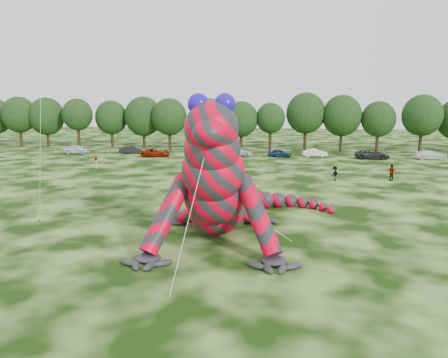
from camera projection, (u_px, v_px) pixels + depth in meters
name	position (u px, v px, depth m)	size (l,w,h in m)	color
ground	(219.00, 269.00, 24.23)	(240.00, 240.00, 0.00)	#16330A
inflatable_gecko	(218.00, 164.00, 30.31)	(16.31, 19.37, 9.69)	red
tree_1	(20.00, 122.00, 86.28)	(6.74, 6.07, 9.81)	black
tree_2	(47.00, 122.00, 86.29)	(7.04, 6.34, 9.64)	black
tree_3	(78.00, 123.00, 83.70)	(5.81, 5.23, 9.44)	black
tree_4	(112.00, 124.00, 84.54)	(6.22, 5.60, 9.06)	black
tree_5	(144.00, 122.00, 83.34)	(7.16, 6.44, 9.80)	black
tree_6	(170.00, 124.00, 80.93)	(6.52, 5.86, 9.49)	black
tree_7	(209.00, 124.00, 80.07)	(6.68, 6.01, 9.48)	black
tree_8	(241.00, 126.00, 79.52)	(6.14, 5.53, 8.94)	black
tree_9	(270.00, 127.00, 79.20)	(5.27, 4.74, 8.68)	black
tree_10	(306.00, 122.00, 79.41)	(7.09, 6.38, 10.50)	black
tree_11	(342.00, 123.00, 78.23)	(7.01, 6.31, 10.07)	black
tree_12	(378.00, 127.00, 77.07)	(5.99, 5.39, 8.97)	black
tree_13	(422.00, 124.00, 75.44)	(6.83, 6.15, 10.13)	black
car_0	(77.00, 149.00, 75.34)	(1.79, 4.44, 1.51)	white
car_1	(131.00, 150.00, 75.76)	(1.36, 3.91, 1.29)	black
car_2	(155.00, 153.00, 71.39)	(2.21, 4.80, 1.33)	maroon
car_3	(237.00, 151.00, 72.42)	(2.04, 5.03, 1.46)	silver
car_4	(280.00, 153.00, 70.88)	(1.54, 3.83, 1.31)	#15284D
car_5	(315.00, 153.00, 71.23)	(1.38, 3.95, 1.30)	silver
car_6	(372.00, 154.00, 68.57)	(2.43, 5.28, 1.47)	#242527
car_7	(430.00, 155.00, 68.02)	(2.01, 4.94, 1.43)	white
spectator_2	(335.00, 174.00, 50.35)	(1.08, 0.62, 1.67)	gray
spectator_0	(198.00, 179.00, 46.60)	(0.67, 0.44, 1.84)	gray
spectator_3	(391.00, 173.00, 50.40)	(1.10, 0.46, 1.88)	gray
spectator_4	(96.00, 163.00, 58.74)	(0.79, 0.52, 1.62)	gray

